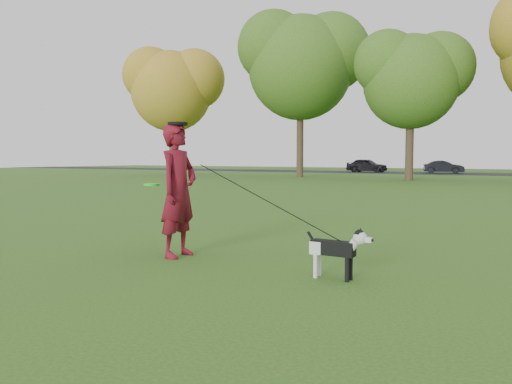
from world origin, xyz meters
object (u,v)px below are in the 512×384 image
Objects in this scene: car_mid at (444,167)px; man at (178,190)px; dog at (338,247)px; car_left at (367,165)px.

man is at bearing 172.64° from car_mid.
car_mid reaches higher than dog.
man reaches higher than car_left.
man is at bearing 177.34° from dog.
car_mid is (-5.90, 39.74, 0.19)m from dog.
car_mid is at bearing 1.63° from man.
man is 0.51× the size of car_left.
man is 2.33× the size of dog.
dog is (2.43, -0.11, -0.57)m from man.
car_left reaches higher than car_mid.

